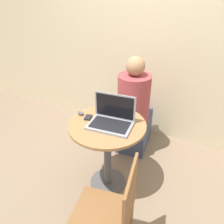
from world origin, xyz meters
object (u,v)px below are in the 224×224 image
at_px(laptop, 112,119).
at_px(cell_phone, 88,118).
at_px(chair_empty, 111,215).
at_px(person_seated, 134,114).

bearing_deg(laptop, cell_phone, -176.47).
distance_m(chair_empty, person_seated, 1.31).
relative_size(laptop, chair_empty, 0.46).
height_order(cell_phone, person_seated, person_seated).
relative_size(laptop, person_seated, 0.34).
bearing_deg(chair_empty, person_seated, 105.88).
distance_m(laptop, person_seated, 0.72).
relative_size(laptop, cell_phone, 4.07).
relative_size(cell_phone, chair_empty, 0.11).
xyz_separation_m(cell_phone, person_seated, (0.20, 0.66, -0.25)).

